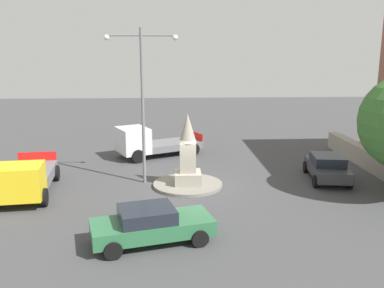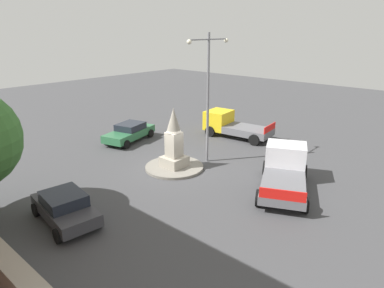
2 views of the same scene
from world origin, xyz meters
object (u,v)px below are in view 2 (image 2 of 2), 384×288
object	(u,v)px
streetlamp	(208,87)
car_green_approaching	(130,132)
truck_white_waiting	(285,169)
monument	(174,142)
car_dark_grey_parked_left	(65,207)
truck_yellow_far_side	(231,125)

from	to	relation	value
streetlamp	car_green_approaching	bearing A→B (deg)	-84.50
car_green_approaching	truck_white_waiting	bearing A→B (deg)	93.41
monument	car_dark_grey_parked_left	world-z (taller)	monument
streetlamp	truck_white_waiting	distance (m)	6.73
car_green_approaching	truck_white_waiting	world-z (taller)	truck_white_waiting
car_dark_grey_parked_left	truck_white_waiting	bearing A→B (deg)	151.33
car_dark_grey_parked_left	streetlamp	bearing A→B (deg)	179.94
monument	truck_white_waiting	distance (m)	6.69
monument	streetlamp	bearing A→B (deg)	162.06
car_dark_grey_parked_left	truck_white_waiting	size ratio (longest dim) A/B	0.70
truck_yellow_far_side	car_dark_grey_parked_left	bearing A→B (deg)	7.61
monument	streetlamp	distance (m)	3.98
car_green_approaching	truck_yellow_far_side	xyz separation A→B (m)	(-6.29, 5.11, 0.22)
monument	car_green_approaching	world-z (taller)	monument
streetlamp	truck_white_waiting	world-z (taller)	streetlamp
car_dark_grey_parked_left	monument	bearing A→B (deg)	-174.52
monument	car_dark_grey_parked_left	bearing A→B (deg)	5.48
monument	streetlamp	world-z (taller)	streetlamp
car_dark_grey_parked_left	car_green_approaching	bearing A→B (deg)	-142.18
monument	car_green_approaching	distance (m)	6.73
streetlamp	truck_white_waiting	size ratio (longest dim) A/B	1.37
streetlamp	car_green_approaching	size ratio (longest dim) A/B	1.69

